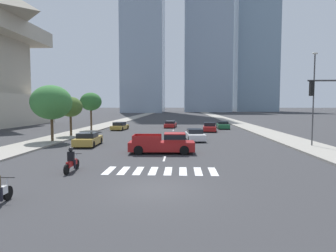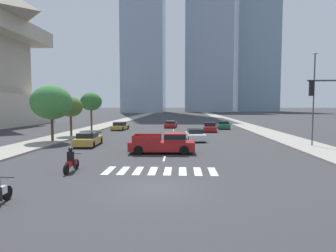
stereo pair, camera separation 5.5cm
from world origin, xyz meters
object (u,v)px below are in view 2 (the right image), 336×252
object	(u,v)px
street_lamp_east	(314,93)
street_tree_third	(91,102)
sedan_red_0	(171,124)
sedan_gold_4	(88,140)
sedan_white_1	(195,135)
sedan_gold_5	(120,126)
pickup_truck	(165,143)
sedan_red_3	(210,127)
sedan_green_2	(223,125)
street_tree_second	(71,107)
street_tree_nearest	(51,102)
motorcycle_lead	(71,162)

from	to	relation	value
street_lamp_east	street_tree_third	bearing A→B (deg)	148.53
sedan_red_0	sedan_gold_4	distance (m)	24.38
sedan_white_1	street_lamp_east	size ratio (longest dim) A/B	0.54
street_lamp_east	sedan_gold_5	bearing A→B (deg)	141.15
pickup_truck	sedan_red_3	world-z (taller)	pickup_truck
sedan_gold_5	street_tree_third	distance (m)	5.88
sedan_red_0	sedan_gold_5	xyz separation A→B (m)	(-7.91, -5.30, 0.03)
sedan_green_2	sedan_red_3	size ratio (longest dim) A/B	0.96
sedan_red_3	sedan_gold_5	world-z (taller)	sedan_red_3
sedan_red_0	sedan_white_1	bearing A→B (deg)	-164.50
sedan_green_2	pickup_truck	bearing A→B (deg)	-16.33
sedan_white_1	street_tree_second	bearing A→B (deg)	-106.17
sedan_white_1	street_tree_nearest	bearing A→B (deg)	-86.50
sedan_red_3	street_tree_third	size ratio (longest dim) A/B	0.80
sedan_red_0	street_tree_nearest	size ratio (longest dim) A/B	0.81
motorcycle_lead	sedan_gold_4	distance (m)	11.32
sedan_gold_4	street_tree_third	xyz separation A→B (m)	(-4.70, 16.15, 3.86)
sedan_white_1	sedan_red_0	bearing A→B (deg)	-174.38
street_tree_second	street_tree_third	xyz separation A→B (m)	(0.00, 8.29, 0.73)
street_tree_nearest	street_lamp_east	bearing A→B (deg)	-5.25
street_tree_second	sedan_gold_5	bearing A→B (deg)	68.38
sedan_green_2	street_tree_third	distance (m)	21.74
pickup_truck	street_lamp_east	world-z (taller)	street_lamp_east
sedan_red_0	sedan_gold_4	bearing A→B (deg)	167.81
street_lamp_east	street_tree_second	world-z (taller)	street_lamp_east
sedan_white_1	sedan_gold_4	size ratio (longest dim) A/B	1.07
sedan_white_1	street_tree_third	world-z (taller)	street_tree_third
sedan_green_2	sedan_red_3	xyz separation A→B (m)	(-2.70, -5.17, 0.03)
pickup_truck	sedan_red_0	distance (m)	27.35
street_tree_nearest	sedan_green_2	bearing A→B (deg)	41.88
sedan_green_2	street_tree_third	bearing A→B (deg)	-74.42
sedan_white_1	sedan_gold_5	xyz separation A→B (m)	(-11.33, 13.20, -0.01)
street_tree_nearest	sedan_gold_5	bearing A→B (deg)	75.44
motorcycle_lead	street_tree_second	size ratio (longest dim) A/B	0.45
motorcycle_lead	street_tree_nearest	size ratio (longest dim) A/B	0.37
sedan_gold_4	street_tree_nearest	world-z (taller)	street_tree_nearest
sedan_gold_4	street_tree_second	distance (m)	9.68
street_tree_second	sedan_green_2	bearing A→B (deg)	32.65
street_tree_third	sedan_gold_5	bearing A→B (deg)	24.54
motorcycle_lead	sedan_red_3	distance (m)	29.13
sedan_gold_5	street_tree_second	distance (m)	11.33
sedan_red_0	sedan_gold_5	size ratio (longest dim) A/B	1.08
street_lamp_east	street_tree_second	distance (m)	27.33
pickup_truck	street_tree_second	xyz separation A→B (m)	(-12.44, 11.91, 2.92)
pickup_truck	sedan_gold_5	distance (m)	23.59
sedan_red_0	street_tree_second	size ratio (longest dim) A/B	0.99
sedan_gold_4	street_lamp_east	distance (m)	21.95
street_lamp_east	street_tree_third	distance (m)	30.70
sedan_green_2	street_lamp_east	distance (m)	22.20
sedan_red_0	sedan_gold_5	bearing A→B (deg)	128.89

